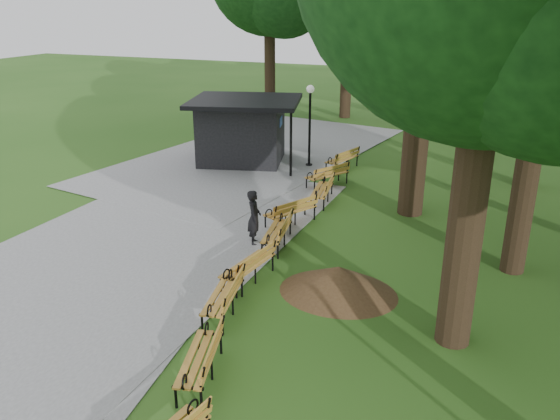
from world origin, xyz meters
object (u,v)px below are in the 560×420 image
at_px(kiosk, 241,131).
at_px(bench_9, 342,159).
at_px(lamp_post, 310,109).
at_px(dirt_mound, 339,280).
at_px(bench_7, 322,190).
at_px(person, 254,218).
at_px(bench_4, 248,266).
at_px(bench_8, 327,175).
at_px(bench_3, 223,296).
at_px(bench_6, 290,211).
at_px(bench_5, 277,232).
at_px(bench_2, 199,359).

relative_size(kiosk, bench_9, 2.30).
bearing_deg(lamp_post, bench_9, 1.30).
distance_m(dirt_mound, bench_7, 6.38).
xyz_separation_m(person, bench_4, (0.78, -2.17, -0.36)).
distance_m(bench_7, bench_9, 4.14).
bearing_deg(bench_9, bench_8, 19.22).
height_order(bench_7, bench_8, same).
xyz_separation_m(bench_4, bench_8, (-0.42, 8.00, 0.00)).
distance_m(person, bench_7, 4.14).
xyz_separation_m(dirt_mound, bench_8, (-2.66, 7.73, 0.10)).
xyz_separation_m(dirt_mound, bench_4, (-2.23, -0.28, 0.10)).
xyz_separation_m(kiosk, bench_3, (4.90, -11.44, -0.93)).
xyz_separation_m(kiosk, bench_6, (4.41, -5.89, -0.93)).
bearing_deg(bench_3, bench_7, 170.53).
relative_size(dirt_mound, bench_5, 1.25).
bearing_deg(kiosk, bench_7, -52.30).
height_order(dirt_mound, bench_2, bench_2).
relative_size(lamp_post, bench_7, 1.77).
bearing_deg(dirt_mound, bench_2, -109.66).
bearing_deg(bench_4, lamp_post, -160.61).
bearing_deg(bench_6, bench_3, 33.09).
height_order(dirt_mound, bench_5, bench_5).
bearing_deg(bench_4, bench_3, 13.41).
xyz_separation_m(lamp_post, bench_3, (2.04, -11.90, -1.96)).
bearing_deg(bench_2, bench_7, 169.37).
bearing_deg(bench_7, kiosk, -134.99).
height_order(dirt_mound, bench_8, bench_8).
bearing_deg(bench_5, bench_3, -4.86).
distance_m(bench_6, bench_8, 4.05).
height_order(person, bench_3, person).
xyz_separation_m(bench_2, bench_5, (-0.92, 6.07, 0.00)).
bearing_deg(dirt_mound, bench_8, 108.97).
height_order(lamp_post, bench_8, lamp_post).
distance_m(dirt_mound, bench_5, 3.10).
height_order(bench_4, bench_8, same).
bearing_deg(bench_7, bench_4, -6.73).
distance_m(lamp_post, bench_2, 14.50).
xyz_separation_m(dirt_mound, bench_7, (-2.30, 5.95, 0.10)).
height_order(lamp_post, bench_4, lamp_post).
xyz_separation_m(bench_8, bench_9, (-0.08, 2.34, 0.00)).
xyz_separation_m(bench_7, bench_9, (-0.43, 4.11, 0.00)).
bearing_deg(bench_6, bench_5, 35.52).
height_order(dirt_mound, bench_4, bench_4).
distance_m(kiosk, lamp_post, 3.08).
relative_size(dirt_mound, bench_6, 1.25).
bearing_deg(lamp_post, kiosk, -170.91).
relative_size(bench_4, bench_9, 1.00).
bearing_deg(bench_7, person, -17.35).
xyz_separation_m(kiosk, bench_4, (4.77, -9.85, -0.93)).
xyz_separation_m(dirt_mound, bench_9, (-2.74, 10.06, 0.10)).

